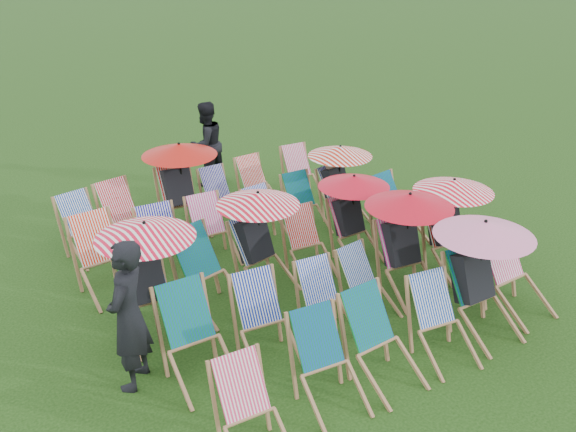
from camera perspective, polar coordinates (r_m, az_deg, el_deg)
ground at (r=8.86m, az=0.11°, el=-5.91°), size 100.00×100.00×0.00m
deckchair_0 at (r=6.11m, az=-3.12°, el=-17.20°), size 0.66×0.86×0.87m
deckchair_1 at (r=6.63m, az=3.67°, el=-13.03°), size 0.73×0.93×0.92m
deckchair_2 at (r=6.96m, az=8.48°, el=-11.01°), size 0.64×0.89×0.96m
deckchair_3 at (r=7.45m, az=13.67°, el=-9.15°), size 0.74×0.92×0.90m
deckchair_4 at (r=7.87m, az=16.93°, el=-5.17°), size 1.17×1.23×1.39m
deckchair_5 at (r=8.53m, az=19.74°, el=-5.02°), size 0.68×0.93×0.99m
deckchair_6 at (r=6.97m, az=-8.09°, el=-10.77°), size 0.72×0.96×1.00m
deckchair_7 at (r=7.24m, az=-1.95°, el=-9.36°), size 0.74×0.93×0.92m
deckchair_8 at (r=7.70m, az=3.41°, el=-7.53°), size 0.65×0.83×0.83m
deckchair_9 at (r=8.09m, az=7.18°, el=-6.01°), size 0.60×0.80×0.82m
deckchair_10 at (r=8.47m, az=10.64°, el=-2.39°), size 1.15×1.22×1.36m
deckchair_11 at (r=9.19m, az=14.37°, el=-0.70°), size 1.11×1.18×1.31m
deckchair_12 at (r=7.68m, az=-12.32°, el=-5.42°), size 1.17×1.24×1.39m
deckchair_13 at (r=8.13m, az=-6.98°, el=-5.04°), size 0.83×1.04×1.02m
deckchair_14 at (r=8.50m, az=-2.38°, el=-2.04°), size 1.11×1.19×1.31m
deckchair_15 at (r=8.97m, az=1.88°, el=-2.41°), size 0.67×0.86×0.86m
deckchair_16 at (r=9.32m, az=5.93°, el=0.02°), size 1.03×1.07×1.22m
deckchair_17 at (r=9.87m, az=9.84°, el=0.33°), size 0.75×0.99×1.01m
deckchair_18 at (r=8.76m, az=-16.01°, el=-3.59°), size 0.68×0.94×1.01m
deckchair_19 at (r=8.95m, az=-10.94°, el=-2.64°), size 0.74×0.94×0.95m
deckchair_20 at (r=9.34m, az=-6.69°, el=-1.32°), size 0.68×0.88×0.89m
deckchair_21 at (r=9.73m, az=-1.75°, el=-0.21°), size 0.59×0.80×0.84m
deckchair_22 at (r=10.21m, az=1.63°, el=1.09°), size 0.62×0.83×0.86m
deckchair_23 at (r=10.49m, az=4.81°, el=2.99°), size 1.04×1.12×1.24m
deckchair_24 at (r=9.80m, az=-17.47°, el=-1.02°), size 0.71×0.90×0.90m
deckchair_25 at (r=10.00m, az=-14.19°, el=0.02°), size 0.73×0.93×0.94m
deckchair_26 at (r=10.21m, az=-9.47°, el=2.63°), size 1.18×1.25×1.39m
deckchair_27 at (r=10.64m, az=-5.93°, el=1.84°), size 0.55×0.77×0.82m
deckchair_28 at (r=11.02m, az=-2.62°, el=2.86°), size 0.57×0.79×0.84m
deckchair_29 at (r=11.48m, az=1.32°, el=3.85°), size 0.66×0.86×0.87m
person_left at (r=6.84m, az=-14.01°, el=-8.59°), size 0.72×0.72×1.69m
person_rear at (r=12.00m, az=-7.30°, el=6.38°), size 0.87×0.74×1.57m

